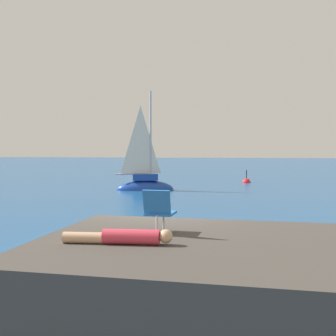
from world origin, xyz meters
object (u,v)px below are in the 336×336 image
person_sunbather (123,237)px  beach_chair (159,209)px  sailboat_near (145,184)px  marker_buoy (246,182)px

person_sunbather → beach_chair: (0.44, 0.90, 0.33)m
sailboat_near → person_sunbather: 18.69m
beach_chair → sailboat_near: bearing=17.6°
sailboat_near → person_sunbather: sailboat_near is taller
person_sunbather → beach_chair: beach_chair is taller
person_sunbather → marker_buoy: person_sunbather is taller
person_sunbather → marker_buoy: bearing=-98.3°
sailboat_near → person_sunbather: bearing=-92.3°
person_sunbather → marker_buoy: (3.00, 24.34, -1.09)m
sailboat_near → marker_buoy: sailboat_near is taller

